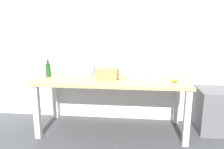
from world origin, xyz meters
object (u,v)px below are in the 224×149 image
at_px(desk, 112,85).
at_px(cardboard_box, 108,74).
at_px(laptop_left, 81,71).
at_px(filing_cabinet, 212,110).
at_px(beer_bottle, 48,70).
at_px(computer_mouse, 174,81).
at_px(laptop_right, 149,74).

height_order(desk, cardboard_box, cardboard_box).
height_order(laptop_left, filing_cabinet, laptop_left).
xyz_separation_m(laptop_left, beer_bottle, (-0.41, -0.15, 0.04)).
xyz_separation_m(cardboard_box, filing_cabinet, (1.40, 0.15, -0.50)).
distance_m(desk, computer_mouse, 0.79).
height_order(desk, computer_mouse, computer_mouse).
height_order(desk, beer_bottle, beer_bottle).
distance_m(laptop_right, beer_bottle, 1.35).
bearing_deg(beer_bottle, filing_cabinet, 2.98).
xyz_separation_m(desk, laptop_left, (-0.45, 0.16, 0.14)).
height_order(beer_bottle, cardboard_box, beer_bottle).
relative_size(laptop_right, filing_cabinet, 0.62).
xyz_separation_m(computer_mouse, cardboard_box, (-0.82, 0.11, 0.05)).
xyz_separation_m(desk, cardboard_box, (-0.05, -0.02, 0.15)).
xyz_separation_m(desk, computer_mouse, (0.77, -0.13, 0.11)).
relative_size(beer_bottle, computer_mouse, 2.39).
xyz_separation_m(laptop_right, filing_cabinet, (0.86, 0.02, -0.48)).
relative_size(laptop_left, filing_cabinet, 0.55).
distance_m(laptop_left, beer_bottle, 0.44).
bearing_deg(filing_cabinet, cardboard_box, -173.85).
height_order(laptop_left, beer_bottle, same).
relative_size(laptop_right, cardboard_box, 1.35).
distance_m(computer_mouse, filing_cabinet, 0.77).
bearing_deg(laptop_left, filing_cabinet, -1.10).
xyz_separation_m(beer_bottle, computer_mouse, (1.64, -0.14, -0.08)).
xyz_separation_m(desk, laptop_right, (0.49, 0.11, 0.13)).
height_order(laptop_right, beer_bottle, beer_bottle).
bearing_deg(laptop_right, filing_cabinet, 1.40).
xyz_separation_m(laptop_right, computer_mouse, (0.29, -0.24, -0.03)).
xyz_separation_m(beer_bottle, filing_cabinet, (2.21, 0.12, -0.53)).
bearing_deg(desk, laptop_right, 12.38).
distance_m(laptop_left, filing_cabinet, 1.86).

